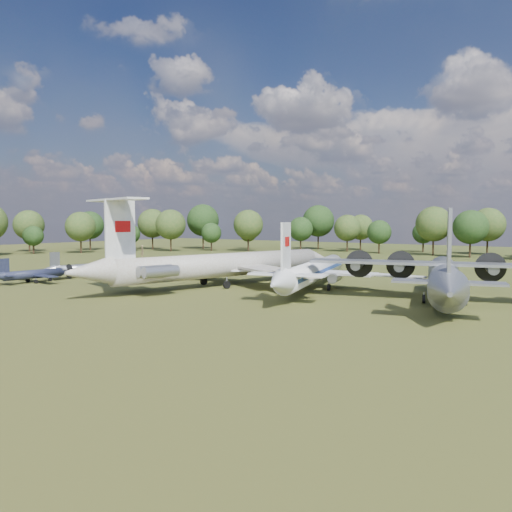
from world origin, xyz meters
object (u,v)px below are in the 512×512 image
Objects in this scene: tu104_jet at (314,275)px; person_on_il62 at (142,251)px; small_prop_northwest at (83,270)px; il62_airliner at (225,270)px; small_prop_west at (33,276)px; an12_transport at (445,283)px.

person_on_il62 reaches higher than tu104_jet.
person_on_il62 reaches higher than small_prop_northwest.
person_on_il62 is at bearing -90.00° from il62_airliner.
an12_transport is at bearing 19.82° from small_prop_west.
il62_airliner is 30.63× the size of person_on_il62.
tu104_jet is at bearing -109.78° from person_on_il62.
person_on_il62 is at bearing 6.57° from small_prop_west.
small_prop_west is 0.90× the size of small_prop_northwest.
tu104_jet is 1.12× the size of an12_transport.
an12_transport is at bearing -132.71° from person_on_il62.
il62_airliner is at bearing -81.25° from person_on_il62.
an12_transport is 2.32× the size of small_prop_northwest.
il62_airliner is at bearing 168.70° from an12_transport.
small_prop_west is 9.35m from small_prop_northwest.
small_prop_west is (-26.23, -14.54, -1.39)m from il62_airliner.
an12_transport is at bearing 16.82° from small_prop_northwest.
small_prop_northwest reaches higher than small_prop_west.
il62_airliner is 13.77m from person_on_il62.
person_on_il62 reaches higher than small_prop_west.
il62_airliner is 30.57m from an12_transport.
an12_transport reaches higher than small_prop_west.
il62_airliner is at bearing -176.97° from tu104_jet.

